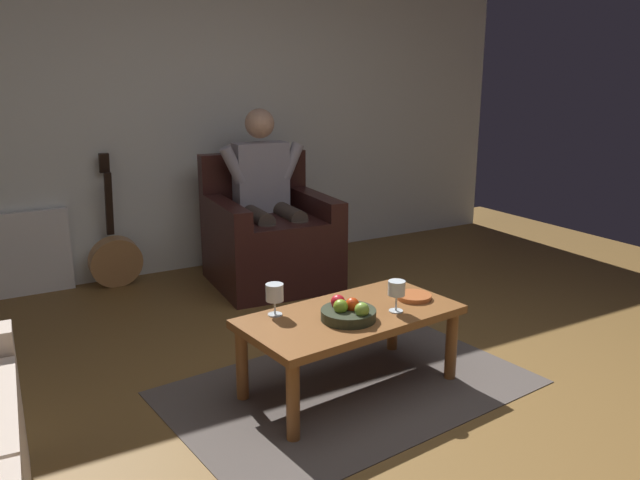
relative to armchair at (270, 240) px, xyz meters
name	(u,v)px	position (x,y,z in m)	size (l,w,h in m)	color
ground_plane	(454,433)	(0.21, 2.30, -0.33)	(7.09, 7.09, 0.00)	brown
wall_back	(204,99)	(0.21, -0.69, 1.01)	(5.76, 0.06, 2.67)	silver
rug	(350,387)	(0.38, 1.71, -0.33)	(1.78, 1.15, 0.01)	#4E4641
armchair	(270,240)	(0.00, 0.00, 0.00)	(0.90, 0.91, 0.95)	#321715
person_seated	(267,190)	(0.00, -0.03, 0.37)	(0.66, 0.62, 1.29)	#97939F
coffee_table	(350,323)	(0.38, 1.71, 0.02)	(1.13, 0.65, 0.41)	brown
guitar	(115,257)	(1.03, -0.48, -0.11)	(0.38, 0.21, 0.98)	#A97849
radiator	(20,254)	(1.64, -0.62, -0.03)	(0.68, 0.06, 0.60)	white
wine_glass_near	(397,290)	(0.18, 1.81, 0.19)	(0.08, 0.08, 0.16)	silver
wine_glass_far	(275,294)	(0.72, 1.55, 0.18)	(0.09, 0.09, 0.16)	silver
fruit_bowl	(348,312)	(0.44, 1.78, 0.11)	(0.26, 0.26, 0.11)	#292F1F
decorative_dish	(414,297)	(-0.01, 1.71, 0.09)	(0.18, 0.18, 0.02)	#B65D2F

